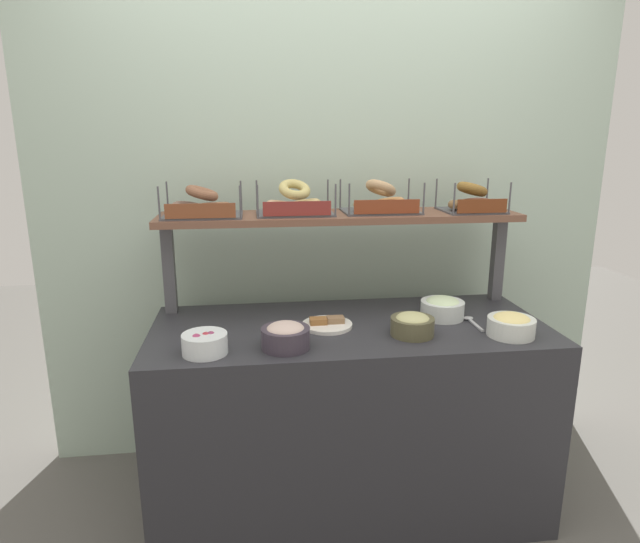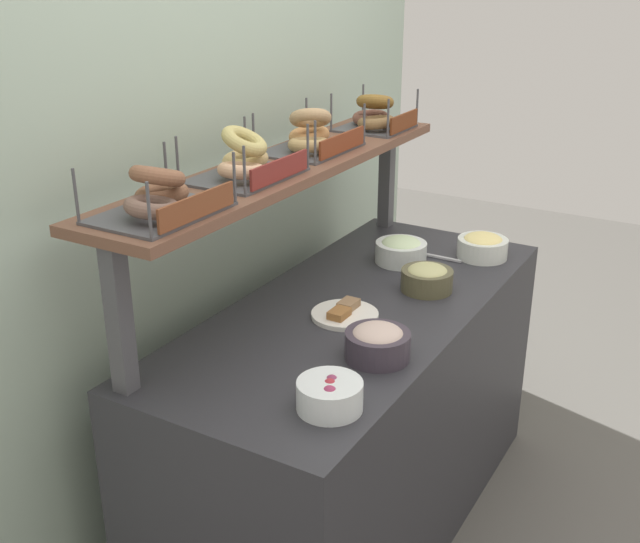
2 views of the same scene
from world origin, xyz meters
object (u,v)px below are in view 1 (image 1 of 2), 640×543
Objects in this scene: bowl_beet_salad at (205,343)px; bowl_scallion_spread at (442,307)px; serving_plate_white at (327,324)px; bagel_basket_sesame at (380,202)px; bagel_basket_cinnamon_raisin at (471,201)px; bagel_basket_plain at (294,203)px; bowl_tuna_salad at (286,335)px; bowl_hummus at (412,324)px; bagel_basket_poppy at (202,206)px; bowl_egg_salad at (511,325)px; serving_spoon_near_plate at (471,321)px.

bowl_scallion_spread is (0.99, 0.27, 0.01)m from bowl_beet_salad.
bagel_basket_sesame is at bearing 45.54° from serving_plate_white.
bagel_basket_plain is at bearing 178.64° from bagel_basket_cinnamon_raisin.
bagel_basket_sesame reaches higher than bowl_tuna_salad.
bowl_hummus is at bearing -136.05° from bowl_scallion_spread.
bagel_basket_plain is (-0.62, 0.23, 0.43)m from bowl_scallion_spread.
bowl_tuna_salad is 0.55× the size of bagel_basket_poppy.
bowl_egg_salad is at bearing -88.92° from bagel_basket_cinnamon_raisin.
bagel_basket_poppy is 0.99× the size of bagel_basket_plain.
bowl_beet_salad is 1.02m from bowl_scallion_spread.
bagel_basket_sesame is (-0.33, 0.31, 0.47)m from serving_spoon_near_plate.
bagel_basket_cinnamon_raisin is at bearing 91.08° from bowl_egg_salad.
bowl_tuna_salad is 0.82m from serving_spoon_near_plate.
bagel_basket_plain is at bearing 53.16° from bowl_beet_salad.
bagel_basket_poppy reaches higher than bowl_tuna_salad.
bagel_basket_poppy is (-1.11, 0.29, 0.47)m from serving_spoon_near_plate.
bagel_basket_poppy is at bearing 154.53° from bowl_hummus.
bowl_tuna_salad is at bearing -160.22° from bowl_scallion_spread.
bagel_basket_plain reaches higher than serving_plate_white.
bowl_tuna_salad reaches higher than bowl_hummus.
bagel_basket_poppy is at bearing 168.24° from bowl_scallion_spread.
bowl_hummus is (-0.19, -0.18, -0.00)m from bowl_scallion_spread.
bagel_basket_sesame is (0.76, 0.50, 0.44)m from bowl_beet_salad.
bowl_egg_salad is at bearing 1.27° from bowl_beet_salad.
bagel_basket_poppy reaches higher than bowl_hummus.
bowl_hummus is 0.83× the size of serving_plate_white.
bowl_tuna_salad is 0.74m from bowl_scallion_spread.
bagel_basket_poppy is at bearing 93.00° from bowl_beet_salad.
bagel_basket_cinnamon_raisin reaches higher than bowl_tuna_salad.
serving_spoon_near_plate is at bearing -2.69° from serving_plate_white.
bagel_basket_poppy is (-0.32, 0.46, 0.43)m from bowl_tuna_salad.
bowl_tuna_salad is 0.65m from bagel_basket_plain.
bowl_egg_salad is 1.04× the size of serving_spoon_near_plate.
serving_spoon_near_plate is 0.66m from bagel_basket_sesame.
bagel_basket_plain is at bearing 136.17° from bowl_hummus.
bagel_basket_plain is (-0.81, 0.47, 0.43)m from bowl_egg_salad.
bowl_egg_salad is at bearing -30.00° from bagel_basket_plain.
bowl_scallion_spread is at bearing 129.18° from bowl_egg_salad.
bowl_tuna_salad is at bearing -167.63° from serving_spoon_near_plate.
serving_spoon_near_plate is at bearing -14.36° from bagel_basket_poppy.
bowl_scallion_spread is 0.26m from bowl_hummus.
serving_plate_white is at bearing -134.46° from bagel_basket_sesame.
bowl_hummus is 0.31m from serving_spoon_near_plate.
bagel_basket_sesame is (0.28, 0.29, 0.47)m from serving_plate_white.
bowl_hummus is at bearing 5.97° from bowl_beet_salad.
bagel_basket_poppy is 0.99× the size of bagel_basket_sesame.
bowl_tuna_salad is 1.06× the size of bowl_hummus.
bagel_basket_sesame is (-0.42, 0.48, 0.43)m from bowl_egg_salad.
bowl_scallion_spread reaches higher than bowl_egg_salad.
bowl_egg_salad is 0.62m from bagel_basket_cinnamon_raisin.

